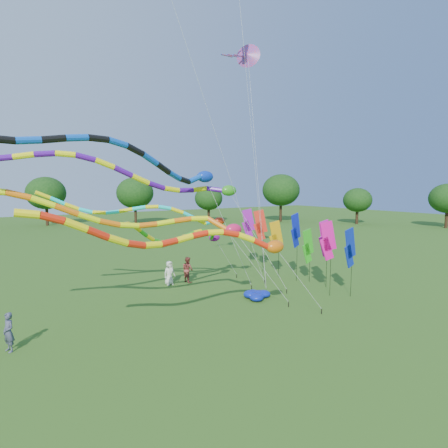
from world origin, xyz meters
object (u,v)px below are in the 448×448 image
blue_nylon_heap (258,296)px  person_a (169,273)px  person_b (9,332)px  tube_kite_red (201,239)px  tube_kite_orange (140,218)px  person_c (188,269)px

blue_nylon_heap → person_a: bearing=116.9°
blue_nylon_heap → person_b: person_b is taller
person_a → person_b: size_ratio=1.01×
tube_kite_red → blue_nylon_heap: 8.01m
tube_kite_orange → blue_nylon_heap: tube_kite_orange is taller
tube_kite_orange → blue_nylon_heap: (7.50, 0.27, -5.15)m
tube_kite_red → person_a: size_ratio=8.28×
blue_nylon_heap → person_a: size_ratio=0.97×
blue_nylon_heap → person_a: (-3.05, 6.03, 0.61)m
tube_kite_red → tube_kite_orange: size_ratio=0.88×
blue_nylon_heap → person_c: (-1.63, 5.99, 0.69)m
person_b → person_c: 12.95m
person_a → person_b: person_a is taller
tube_kite_red → tube_kite_orange: 3.56m
tube_kite_red → person_b: 8.90m
person_a → person_b: 11.72m
tube_kite_orange → tube_kite_red: bearing=-48.6°
blue_nylon_heap → person_a: person_a is taller
tube_kite_orange → person_a: size_ratio=9.36×
tube_kite_red → tube_kite_orange: tube_kite_orange is taller
person_b → person_c: (11.54, 5.89, 0.08)m
person_b → tube_kite_orange: bearing=64.3°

